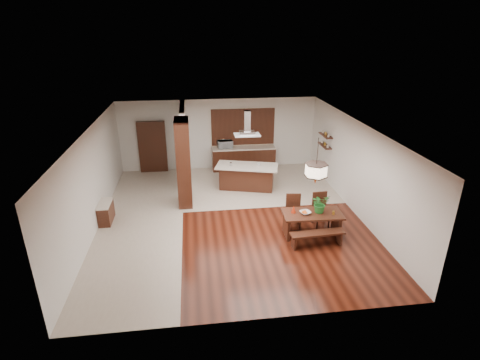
{
  "coord_description": "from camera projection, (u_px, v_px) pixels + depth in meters",
  "views": [
    {
      "loc": [
        -1.06,
        -10.42,
        5.6
      ],
      "look_at": [
        0.3,
        0.0,
        1.25
      ],
      "focal_mm": 28.0,
      "sensor_mm": 36.0,
      "label": 1
    }
  ],
  "objects": [
    {
      "name": "tile_kitchen",
      "position": [
        256.0,
        184.0,
        14.25
      ],
      "size": [
        5.5,
        4.0,
        0.01
      ],
      "primitive_type": "cube",
      "color": "beige",
      "rests_on": "ground"
    },
    {
      "name": "range_hood",
      "position": [
        247.0,
        123.0,
        12.96
      ],
      "size": [
        0.9,
        0.55,
        0.87
      ],
      "primitive_type": null,
      "color": "silver",
      "rests_on": "room_shell"
    },
    {
      "name": "napkin_cone",
      "position": [
        294.0,
        209.0,
        10.55
      ],
      "size": [
        0.18,
        0.18,
        0.21
      ],
      "primitive_type": "cone",
      "rotation": [
        0.0,
        0.0,
        0.37
      ],
      "color": "#A2220B",
      "rests_on": "dining_table"
    },
    {
      "name": "rear_counter",
      "position": [
        244.0,
        158.0,
        15.6
      ],
      "size": [
        2.6,
        0.62,
        0.95
      ],
      "color": "black",
      "rests_on": "ground"
    },
    {
      "name": "fruit_bowl",
      "position": [
        305.0,
        213.0,
        10.51
      ],
      "size": [
        0.37,
        0.37,
        0.07
      ],
      "primitive_type": "imported",
      "rotation": [
        0.0,
        0.0,
        0.28
      ],
      "color": "beige",
      "rests_on": "dining_table"
    },
    {
      "name": "kitchen_window",
      "position": [
        243.0,
        127.0,
        15.35
      ],
      "size": [
        2.6,
        0.08,
        1.5
      ],
      "primitive_type": "cube",
      "color": "#A57331",
      "rests_on": "room_shell"
    },
    {
      "name": "dining_chair_right",
      "position": [
        321.0,
        210.0,
        11.14
      ],
      "size": [
        0.48,
        0.48,
        1.02
      ],
      "primitive_type": null,
      "rotation": [
        0.0,
        0.0,
        0.06
      ],
      "color": "black",
      "rests_on": "ground"
    },
    {
      "name": "kitchen_island",
      "position": [
        247.0,
        177.0,
        13.72
      ],
      "size": [
        2.39,
        1.52,
        0.91
      ],
      "rotation": [
        0.0,
        0.0,
        -0.27
      ],
      "color": "black",
      "rests_on": "ground"
    },
    {
      "name": "soffit_band",
      "position": [
        230.0,
        128.0,
        10.71
      ],
      "size": [
        8.0,
        9.0,
        0.02
      ],
      "primitive_type": "cube",
      "color": "#422610",
      "rests_on": "room_shell"
    },
    {
      "name": "hallway_doorway",
      "position": [
        153.0,
        147.0,
        15.12
      ],
      "size": [
        1.1,
        0.2,
        2.1
      ],
      "primitive_type": "cube",
      "color": "black",
      "rests_on": "ground"
    },
    {
      "name": "gold_ornament",
      "position": [
        333.0,
        213.0,
        10.47
      ],
      "size": [
        0.08,
        0.08,
        0.1
      ],
      "primitive_type": "cylinder",
      "rotation": [
        0.0,
        0.0,
        -0.12
      ],
      "color": "gold",
      "rests_on": "dining_table"
    },
    {
      "name": "tile_hallway",
      "position": [
        142.0,
        222.0,
        11.48
      ],
      "size": [
        2.5,
        9.0,
        0.01
      ],
      "primitive_type": "cube",
      "color": "beige",
      "rests_on": "ground"
    },
    {
      "name": "hallway_console",
      "position": [
        106.0,
        212.0,
        11.42
      ],
      "size": [
        0.37,
        0.88,
        0.63
      ],
      "primitive_type": "cube",
      "color": "black",
      "rests_on": "ground"
    },
    {
      "name": "shelf_upper",
      "position": [
        326.0,
        135.0,
        13.97
      ],
      "size": [
        0.26,
        0.9,
        0.04
      ],
      "primitive_type": "cube",
      "color": "black",
      "rests_on": "room_shell"
    },
    {
      "name": "foliage_plant",
      "position": [
        320.0,
        203.0,
        10.51
      ],
      "size": [
        0.57,
        0.52,
        0.55
      ],
      "primitive_type": "imported",
      "rotation": [
        0.0,
        0.0,
        0.22
      ],
      "color": "#246C27",
      "rests_on": "dining_table"
    },
    {
      "name": "dining_bench",
      "position": [
        317.0,
        239.0,
        10.19
      ],
      "size": [
        1.51,
        0.41,
        0.42
      ],
      "primitive_type": null,
      "rotation": [
        0.0,
        0.0,
        0.06
      ],
      "color": "black",
      "rests_on": "ground"
    },
    {
      "name": "microwave",
      "position": [
        225.0,
        144.0,
        15.27
      ],
      "size": [
        0.66,
        0.52,
        0.32
      ],
      "primitive_type": "imported",
      "rotation": [
        0.0,
        0.0,
        0.26
      ],
      "color": "silver",
      "rests_on": "rear_counter"
    },
    {
      "name": "partition_stub",
      "position": [
        184.0,
        144.0,
        14.12
      ],
      "size": [
        0.18,
        2.4,
        2.9
      ],
      "primitive_type": "cube",
      "color": "silver",
      "rests_on": "ground"
    },
    {
      "name": "shelf_lower",
      "position": [
        325.0,
        146.0,
        14.12
      ],
      "size": [
        0.26,
        0.9,
        0.04
      ],
      "primitive_type": "cube",
      "color": "black",
      "rests_on": "room_shell"
    },
    {
      "name": "pendant_lantern",
      "position": [
        317.0,
        161.0,
        9.97
      ],
      "size": [
        0.64,
        0.64,
        1.31
      ],
      "primitive_type": null,
      "color": "#FFE5C3",
      "rests_on": "room_shell"
    },
    {
      "name": "partition_pier",
      "position": [
        184.0,
        163.0,
        12.19
      ],
      "size": [
        0.45,
        1.0,
        2.9
      ],
      "primitive_type": "cube",
      "color": "black",
      "rests_on": "ground"
    },
    {
      "name": "island_cup",
      "position": [
        258.0,
        164.0,
        13.49
      ],
      "size": [
        0.16,
        0.16,
        0.1
      ],
      "primitive_type": "imported",
      "rotation": [
        0.0,
        0.0,
        0.38
      ],
      "color": "silver",
      "rests_on": "kitchen_island"
    },
    {
      "name": "room_shell",
      "position": [
        230.0,
        155.0,
        11.03
      ],
      "size": [
        9.0,
        9.04,
        2.92
      ],
      "color": "#341109",
      "rests_on": "ground"
    },
    {
      "name": "dining_chair_left",
      "position": [
        294.0,
        212.0,
        11.08
      ],
      "size": [
        0.49,
        0.49,
        0.99
      ],
      "primitive_type": null,
      "rotation": [
        0.0,
        0.0,
        -0.13
      ],
      "color": "black",
      "rests_on": "ground"
    },
    {
      "name": "dining_table",
      "position": [
        312.0,
        219.0,
        10.63
      ],
      "size": [
        1.71,
        0.92,
        0.7
      ],
      "rotation": [
        0.0,
        0.0,
        -0.05
      ],
      "color": "black",
      "rests_on": "ground"
    }
  ]
}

